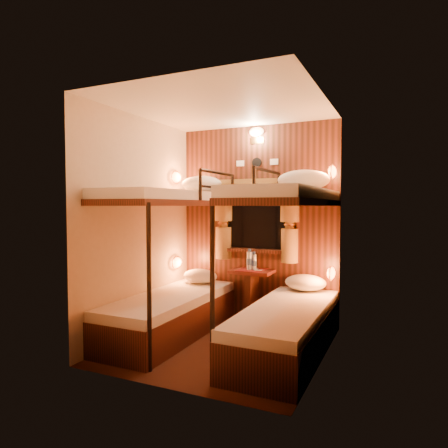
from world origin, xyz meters
The scene contains 22 objects.
floor centered at (0.00, 0.00, 0.00)m, with size 2.10×2.10×0.00m, color #32170D.
ceiling centered at (0.00, 0.00, 2.40)m, with size 2.10×2.10×0.00m, color silver.
wall_back centered at (0.00, 1.05, 1.20)m, with size 2.40×2.40×0.00m, color #C6B293.
wall_front centered at (0.00, -1.05, 1.20)m, with size 2.40×2.40×0.00m, color #C6B293.
wall_left centered at (-1.00, 0.00, 1.20)m, with size 2.40×2.40×0.00m, color #C6B293.
wall_right centered at (1.00, 0.00, 1.20)m, with size 2.40×2.40×0.00m, color #C6B293.
back_panel centered at (0.00, 1.04, 1.20)m, with size 2.00×0.03×2.40m, color black.
bunk_left centered at (-0.65, 0.07, 0.56)m, with size 0.72×1.90×1.82m.
bunk_right centered at (0.65, 0.07, 0.56)m, with size 0.72×1.90×1.82m.
window centered at (0.00, 1.00, 1.18)m, with size 1.00×0.12×0.79m.
curtains centered at (0.00, 0.97, 1.26)m, with size 1.10×0.22×1.00m.
back_fixtures centered at (0.00, 1.00, 2.25)m, with size 0.54×0.09×0.48m.
reading_lamps centered at (0.00, 0.70, 1.24)m, with size 2.00×0.20×1.25m.
table centered at (0.00, 0.85, 0.41)m, with size 0.50×0.34×0.66m.
bottle_left centered at (-0.03, 0.84, 0.76)m, with size 0.07×0.07×0.26m.
bottle_right centered at (0.03, 0.85, 0.75)m, with size 0.06×0.06×0.22m.
sachet_a centered at (0.09, 0.83, 0.65)m, with size 0.09×0.07×0.01m, color silver.
sachet_b centered at (0.02, 0.91, 0.65)m, with size 0.08×0.06×0.01m, color silver.
pillow_lower_left centered at (-0.65, 0.75, 0.54)m, with size 0.44×0.32×0.17m, color silver.
pillow_lower_right centered at (0.65, 0.85, 0.55)m, with size 0.47×0.33×0.18m, color silver.
pillow_upper_left centered at (-0.65, 0.79, 1.69)m, with size 0.52×0.37×0.21m, color silver.
pillow_upper_right centered at (0.65, 0.71, 1.70)m, with size 0.57×0.41×0.23m, color silver.
Camera 1 is at (1.68, -3.62, 1.42)m, focal length 32.00 mm.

